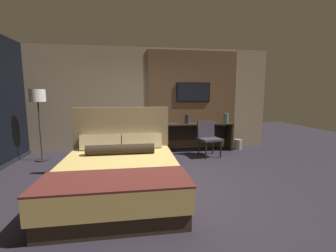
{
  "coord_description": "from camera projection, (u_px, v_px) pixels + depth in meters",
  "views": [
    {
      "loc": [
        -0.24,
        -3.67,
        1.53
      ],
      "look_at": [
        0.46,
        1.0,
        0.87
      ],
      "focal_mm": 24.0,
      "sensor_mm": 36.0,
      "label": 1
    }
  ],
  "objects": [
    {
      "name": "vase_short",
      "position": [
        187.0,
        119.0,
        6.09
      ],
      "size": [
        0.15,
        0.15,
        0.24
      ],
      "color": "#333338",
      "rests_on": "desk"
    },
    {
      "name": "desk",
      "position": [
        195.0,
        131.0,
        6.23
      ],
      "size": [
        2.04,
        0.54,
        0.76
      ],
      "color": "#2D2319",
      "rests_on": "ground_plane"
    },
    {
      "name": "vase_tall",
      "position": [
        226.0,
        118.0,
        6.19
      ],
      "size": [
        0.14,
        0.14,
        0.26
      ],
      "color": "#4C706B",
      "rests_on": "desk"
    },
    {
      "name": "ground_plane",
      "position": [
        150.0,
        185.0,
        3.84
      ],
      "size": [
        16.0,
        16.0,
        0.0
      ],
      "primitive_type": "plane",
      "color": "#28232D"
    },
    {
      "name": "desk_chair",
      "position": [
        208.0,
        135.0,
        5.66
      ],
      "size": [
        0.58,
        0.58,
        0.88
      ],
      "rotation": [
        0.0,
        0.0,
        0.18
      ],
      "color": "#38333D",
      "rests_on": "ground_plane"
    },
    {
      "name": "tv",
      "position": [
        193.0,
        92.0,
        6.3
      ],
      "size": [
        0.96,
        0.04,
        0.54
      ],
      "color": "black"
    },
    {
      "name": "waste_bin",
      "position": [
        238.0,
        144.0,
        6.37
      ],
      "size": [
        0.22,
        0.22,
        0.28
      ],
      "color": "gray",
      "rests_on": "ground_plane"
    },
    {
      "name": "floor_lamp",
      "position": [
        38.0,
        101.0,
        5.09
      ],
      "size": [
        0.34,
        0.34,
        1.66
      ],
      "color": "#282623",
      "rests_on": "ground_plane"
    },
    {
      "name": "bed",
      "position": [
        120.0,
        174.0,
        3.47
      ],
      "size": [
        1.8,
        2.18,
        1.3
      ],
      "color": "#33281E",
      "rests_on": "ground_plane"
    },
    {
      "name": "wall_back_tv_panel",
      "position": [
        150.0,
        100.0,
        6.22
      ],
      "size": [
        7.2,
        0.09,
        2.8
      ],
      "color": "tan",
      "rests_on": "ground_plane"
    }
  ]
}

